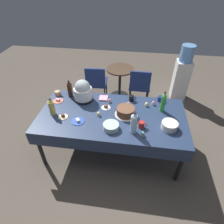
{
  "coord_description": "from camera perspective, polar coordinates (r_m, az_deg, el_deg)",
  "views": [
    {
      "loc": [
        0.31,
        -2.16,
        2.55
      ],
      "look_at": [
        0.0,
        0.0,
        0.8
      ],
      "focal_mm": 30.26,
      "sensor_mm": 36.0,
      "label": 1
    }
  ],
  "objects": [
    {
      "name": "dessert_plate_cream",
      "position": [
        2.87,
        -14.57,
        -1.32
      ],
      "size": [
        0.14,
        0.14,
        0.05
      ],
      "color": "beige",
      "rests_on": "potluck_table"
    },
    {
      "name": "dessert_plate_cobalt",
      "position": [
        2.75,
        -10.27,
        -2.69
      ],
      "size": [
        0.18,
        0.18,
        0.04
      ],
      "color": "#2D4CB2",
      "rests_on": "potluck_table"
    },
    {
      "name": "coffee_mug_tan",
      "position": [
        3.35,
        -16.07,
        5.47
      ],
      "size": [
        0.13,
        0.09,
        0.08
      ],
      "color": "tan",
      "rests_on": "potluck_table"
    },
    {
      "name": "ceramic_snack_bowl",
      "position": [
        2.69,
        16.97,
        -3.91
      ],
      "size": [
        0.22,
        0.22,
        0.1
      ],
      "primitive_type": "cylinder",
      "color": "silver",
      "rests_on": "potluck_table"
    },
    {
      "name": "water_cooler",
      "position": [
        4.51,
        20.35,
        10.54
      ],
      "size": [
        0.32,
        0.32,
        1.24
      ],
      "color": "silver",
      "rests_on": "ground"
    },
    {
      "name": "coffee_mug_navy",
      "position": [
        3.18,
        14.45,
        3.9
      ],
      "size": [
        0.13,
        0.09,
        0.09
      ],
      "color": "navy",
      "rests_on": "potluck_table"
    },
    {
      "name": "round_cafe_table",
      "position": [
        4.31,
        2.41,
        10.33
      ],
      "size": [
        0.6,
        0.6,
        0.72
      ],
      "color": "#473323",
      "rests_on": "ground"
    },
    {
      "name": "coffee_mug_red",
      "position": [
        2.62,
        8.92,
        -3.82
      ],
      "size": [
        0.12,
        0.08,
        0.09
      ],
      "color": "#B2231E",
      "rests_on": "potluck_table"
    },
    {
      "name": "maroon_chair_left",
      "position": [
        4.19,
        -4.76,
        9.23
      ],
      "size": [
        0.47,
        0.47,
        0.85
      ],
      "color": "navy",
      "rests_on": "ground"
    },
    {
      "name": "potluck_table",
      "position": [
        2.87,
        0.0,
        -1.74
      ],
      "size": [
        2.2,
        1.1,
        0.75
      ],
      "color": "navy",
      "rests_on": "ground"
    },
    {
      "name": "slow_cooker",
      "position": [
        3.08,
        -8.8,
        6.22
      ],
      "size": [
        0.3,
        0.3,
        0.36
      ],
      "color": "black",
      "rests_on": "potluck_table"
    },
    {
      "name": "cupcake_rose",
      "position": [
        3.03,
        10.35,
        2.27
      ],
      "size": [
        0.05,
        0.05,
        0.07
      ],
      "color": "beige",
      "rests_on": "potluck_table"
    },
    {
      "name": "cupcake_lemon",
      "position": [
        3.0,
        4.98,
        2.45
      ],
      "size": [
        0.05,
        0.05,
        0.07
      ],
      "color": "beige",
      "rests_on": "potluck_table"
    },
    {
      "name": "coffee_mug_black",
      "position": [
        3.11,
        5.96,
        4.17
      ],
      "size": [
        0.12,
        0.08,
        0.09
      ],
      "color": "black",
      "rests_on": "potluck_table"
    },
    {
      "name": "cupcake_cocoa",
      "position": [
        2.8,
        -4.1,
        -0.57
      ],
      "size": [
        0.05,
        0.05,
        0.07
      ],
      "color": "beige",
      "rests_on": "potluck_table"
    },
    {
      "name": "cupcake_vanilla",
      "position": [
        3.06,
        -0.81,
        3.5
      ],
      "size": [
        0.05,
        0.05,
        0.07
      ],
      "color": "beige",
      "rests_on": "potluck_table"
    },
    {
      "name": "frosted_layer_cake",
      "position": [
        2.79,
        4.15,
        0.14
      ],
      "size": [
        0.32,
        0.32,
        0.13
      ],
      "color": "silver",
      "rests_on": "potluck_table"
    },
    {
      "name": "dessert_plate_white",
      "position": [
        2.95,
        -1.86,
        1.45
      ],
      "size": [
        0.14,
        0.14,
        0.05
      ],
      "color": "white",
      "rests_on": "potluck_table"
    },
    {
      "name": "soda_bottle_lime_soda",
      "position": [
        2.91,
        15.22,
        2.87
      ],
      "size": [
        0.07,
        0.07,
        0.34
      ],
      "color": "green",
      "rests_on": "potluck_table"
    },
    {
      "name": "paper_napkin_stack",
      "position": [
        3.16,
        -2.58,
        4.21
      ],
      "size": [
        0.15,
        0.15,
        0.02
      ],
      "primitive_type": "cube",
      "rotation": [
        0.0,
        0.0,
        0.05
      ],
      "color": "pink",
      "rests_on": "potluck_table"
    },
    {
      "name": "ground",
      "position": [
        3.36,
        0.0,
        -10.7
      ],
      "size": [
        9.0,
        9.0,
        0.0
      ],
      "primitive_type": "plane",
      "color": "brown"
    },
    {
      "name": "soda_bottle_water",
      "position": [
        2.46,
        6.6,
        -3.3
      ],
      "size": [
        0.09,
        0.09,
        0.34
      ],
      "color": "silver",
      "rests_on": "potluck_table"
    },
    {
      "name": "cupcake_mint",
      "position": [
        3.08,
        12.37,
        2.65
      ],
      "size": [
        0.05,
        0.05,
        0.07
      ],
      "color": "beige",
      "rests_on": "potluck_table"
    },
    {
      "name": "maroon_chair_right",
      "position": [
        4.11,
        8.37,
        8.25
      ],
      "size": [
        0.44,
        0.44,
        0.85
      ],
      "color": "navy",
      "rests_on": "ground"
    },
    {
      "name": "dessert_plate_coral",
      "position": [
        3.22,
        -15.98,
        3.36
      ],
      "size": [
        0.17,
        0.17,
        0.04
      ],
      "color": "#E07266",
      "rests_on": "potluck_table"
    },
    {
      "name": "soda_bottle_cola",
      "position": [
        3.23,
        -12.64,
        6.79
      ],
      "size": [
        0.08,
        0.08,
        0.3
      ],
      "color": "#33190F",
      "rests_on": "potluck_table"
    },
    {
      "name": "glass_salad_bowl",
      "position": [
        2.58,
        -0.32,
        -4.34
      ],
      "size": [
        0.22,
        0.22,
        0.08
      ],
      "primitive_type": "cylinder",
      "color": "#B2C6BC",
      "rests_on": "potluck_table"
    },
    {
      "name": "cupcake_berry",
      "position": [
        2.52,
        9.26,
        -6.56
      ],
      "size": [
        0.05,
        0.05,
        0.07
      ],
      "color": "beige",
      "rests_on": "potluck_table"
    },
    {
      "name": "soda_bottle_ginger_ale",
      "position": [
        2.9,
        -17.76,
        1.47
      ],
      "size": [
        0.09,
        0.09,
        0.29
      ],
      "color": "gold",
      "rests_on": "potluck_table"
    }
  ]
}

